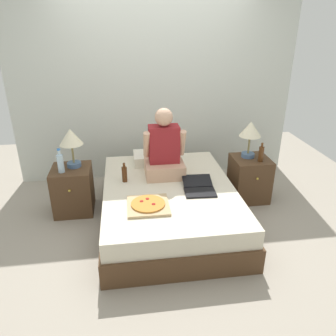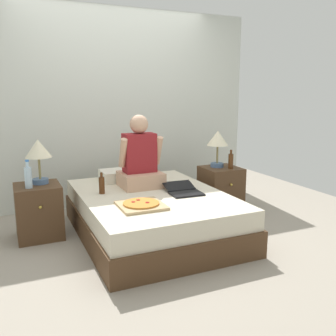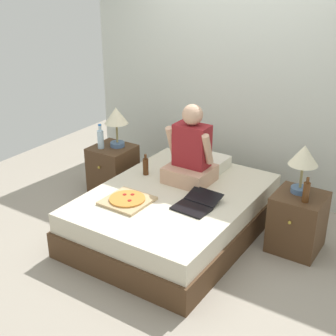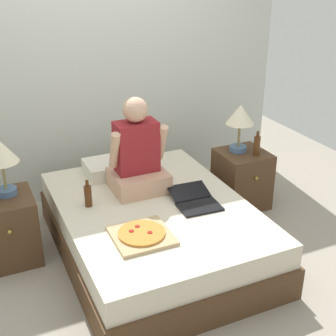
# 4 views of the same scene
# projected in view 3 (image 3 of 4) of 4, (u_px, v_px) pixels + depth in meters

# --- Properties ---
(ground_plane) EXTENTS (5.79, 5.79, 0.00)m
(ground_plane) POSITION_uv_depth(u_px,v_px,m) (174.00, 233.00, 4.59)
(ground_plane) COLOR #9E9384
(wall_back) EXTENTS (3.79, 0.12, 2.50)m
(wall_back) POSITION_uv_depth(u_px,v_px,m) (240.00, 81.00, 5.10)
(wall_back) COLOR silver
(wall_back) RESTS_ON ground
(bed) EXTENTS (1.44, 1.93, 0.44)m
(bed) POSITION_uv_depth(u_px,v_px,m) (174.00, 213.00, 4.50)
(bed) COLOR #4C331E
(bed) RESTS_ON ground
(nightstand_left) EXTENTS (0.44, 0.47, 0.55)m
(nightstand_left) POSITION_uv_depth(u_px,v_px,m) (113.00, 169.00, 5.32)
(nightstand_left) COLOR #4C331E
(nightstand_left) RESTS_ON ground
(lamp_on_left_nightstand) EXTENTS (0.26, 0.26, 0.45)m
(lamp_on_left_nightstand) POSITION_uv_depth(u_px,v_px,m) (116.00, 118.00, 5.09)
(lamp_on_left_nightstand) COLOR #4C6B93
(lamp_on_left_nightstand) RESTS_ON nightstand_left
(water_bottle) EXTENTS (0.07, 0.07, 0.28)m
(water_bottle) POSITION_uv_depth(u_px,v_px,m) (101.00, 139.00, 5.13)
(water_bottle) COLOR silver
(water_bottle) RESTS_ON nightstand_left
(nightstand_right) EXTENTS (0.44, 0.47, 0.55)m
(nightstand_right) POSITION_uv_depth(u_px,v_px,m) (297.00, 222.00, 4.24)
(nightstand_right) COLOR #4C331E
(nightstand_right) RESTS_ON ground
(lamp_on_right_nightstand) EXTENTS (0.26, 0.26, 0.45)m
(lamp_on_right_nightstand) POSITION_uv_depth(u_px,v_px,m) (304.00, 159.00, 4.05)
(lamp_on_right_nightstand) COLOR #4C6B93
(lamp_on_right_nightstand) RESTS_ON nightstand_right
(beer_bottle) EXTENTS (0.06, 0.06, 0.23)m
(beer_bottle) POSITION_uv_depth(u_px,v_px,m) (306.00, 192.00, 3.98)
(beer_bottle) COLOR #512D14
(beer_bottle) RESTS_ON nightstand_right
(pillow) EXTENTS (0.52, 0.34, 0.12)m
(pillow) POSITION_uv_depth(u_px,v_px,m) (202.00, 161.00, 4.95)
(pillow) COLOR silver
(pillow) RESTS_ON bed
(person_seated) EXTENTS (0.47, 0.40, 0.78)m
(person_seated) POSITION_uv_depth(u_px,v_px,m) (191.00, 154.00, 4.54)
(person_seated) COLOR tan
(person_seated) RESTS_ON bed
(laptop) EXTENTS (0.34, 0.43, 0.07)m
(laptop) POSITION_uv_depth(u_px,v_px,m) (196.00, 205.00, 4.15)
(laptop) COLOR black
(laptop) RESTS_ON bed
(pizza_box) EXTENTS (0.41, 0.41, 0.05)m
(pizza_box) POSITION_uv_depth(u_px,v_px,m) (127.00, 200.00, 4.23)
(pizza_box) COLOR tan
(pizza_box) RESTS_ON bed
(beer_bottle_on_bed) EXTENTS (0.06, 0.06, 0.22)m
(beer_bottle_on_bed) POSITION_uv_depth(u_px,v_px,m) (146.00, 166.00, 4.75)
(beer_bottle_on_bed) COLOR #4C2811
(beer_bottle_on_bed) RESTS_ON bed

